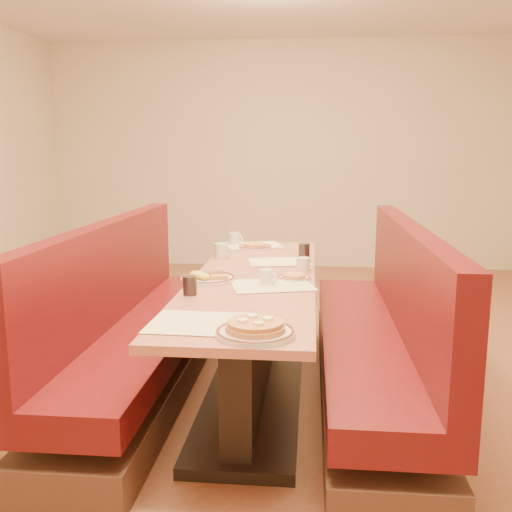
# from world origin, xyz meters

# --- Properties ---
(ground) EXTENTS (8.00, 8.00, 0.00)m
(ground) POSITION_xyz_m (0.00, 0.00, 0.00)
(ground) COLOR #9E6647
(ground) RESTS_ON ground
(room_envelope) EXTENTS (6.04, 8.04, 2.82)m
(room_envelope) POSITION_xyz_m (0.00, 0.00, 1.93)
(room_envelope) COLOR beige
(room_envelope) RESTS_ON ground
(diner_table) EXTENTS (0.70, 2.50, 0.75)m
(diner_table) POSITION_xyz_m (0.00, 0.00, 0.37)
(diner_table) COLOR black
(diner_table) RESTS_ON ground
(booth_left) EXTENTS (0.55, 2.50, 1.05)m
(booth_left) POSITION_xyz_m (-0.73, 0.00, 0.36)
(booth_left) COLOR #4C3326
(booth_left) RESTS_ON ground
(booth_right) EXTENTS (0.55, 2.50, 1.05)m
(booth_right) POSITION_xyz_m (0.73, 0.00, 0.36)
(booth_right) COLOR #4C3326
(booth_right) RESTS_ON ground
(placemat_near_left) EXTENTS (0.46, 0.35, 0.00)m
(placemat_near_left) POSITION_xyz_m (-0.12, -0.96, 0.75)
(placemat_near_left) COLOR #FFF2C7
(placemat_near_left) RESTS_ON diner_table
(placemat_near_right) EXTENTS (0.50, 0.42, 0.00)m
(placemat_near_right) POSITION_xyz_m (0.12, -0.25, 0.75)
(placemat_near_right) COLOR #FFF2C7
(placemat_near_right) RESTS_ON diner_table
(placemat_far_left) EXTENTS (0.51, 0.44, 0.00)m
(placemat_far_left) POSITION_xyz_m (-0.12, 1.05, 0.75)
(placemat_far_left) COLOR #FFF2C7
(placemat_far_left) RESTS_ON diner_table
(placemat_far_right) EXTENTS (0.43, 0.36, 0.00)m
(placemat_far_right) POSITION_xyz_m (0.12, 0.41, 0.75)
(placemat_far_right) COLOR #FFF2C7
(placemat_far_right) RESTS_ON diner_table
(pancake_plate) EXTENTS (0.32, 0.32, 0.07)m
(pancake_plate) POSITION_xyz_m (0.11, -1.09, 0.77)
(pancake_plate) COLOR silver
(pancake_plate) RESTS_ON diner_table
(eggs_plate) EXTENTS (0.31, 0.31, 0.06)m
(eggs_plate) POSITION_xyz_m (-0.25, -0.16, 0.77)
(eggs_plate) COLOR silver
(eggs_plate) RESTS_ON diner_table
(extra_plate_mid) EXTENTS (0.19, 0.19, 0.04)m
(extra_plate_mid) POSITION_xyz_m (0.23, -0.07, 0.76)
(extra_plate_mid) COLOR silver
(extra_plate_mid) RESTS_ON diner_table
(extra_plate_far) EXTENTS (0.24, 0.24, 0.05)m
(extra_plate_far) POSITION_xyz_m (-0.09, 0.92, 0.77)
(extra_plate_far) COLOR silver
(extra_plate_far) RESTS_ON diner_table
(coffee_mug_a) EXTENTS (0.10, 0.08, 0.08)m
(coffee_mug_a) POSITION_xyz_m (0.09, -0.21, 0.79)
(coffee_mug_a) COLOR silver
(coffee_mug_a) RESTS_ON diner_table
(coffee_mug_b) EXTENTS (0.13, 0.09, 0.10)m
(coffee_mug_b) POSITION_xyz_m (-0.28, 0.53, 0.80)
(coffee_mug_b) COLOR silver
(coffee_mug_b) RESTS_ON diner_table
(coffee_mug_c) EXTENTS (0.11, 0.08, 0.09)m
(coffee_mug_c) POSITION_xyz_m (0.28, 0.13, 0.79)
(coffee_mug_c) COLOR silver
(coffee_mug_c) RESTS_ON diner_table
(coffee_mug_d) EXTENTS (0.12, 0.09, 0.09)m
(coffee_mug_d) POSITION_xyz_m (-0.27, 1.10, 0.80)
(coffee_mug_d) COLOR silver
(coffee_mug_d) RESTS_ON diner_table
(soda_tumbler_near) EXTENTS (0.07, 0.07, 0.10)m
(soda_tumbler_near) POSITION_xyz_m (-0.28, -0.48, 0.80)
(soda_tumbler_near) COLOR black
(soda_tumbler_near) RESTS_ON diner_table
(soda_tumbler_mid) EXTENTS (0.08, 0.08, 0.10)m
(soda_tumbler_mid) POSITION_xyz_m (0.28, 0.57, 0.80)
(soda_tumbler_mid) COLOR black
(soda_tumbler_mid) RESTS_ON diner_table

